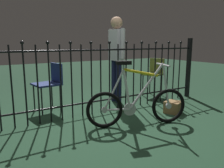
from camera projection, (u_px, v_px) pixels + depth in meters
ground_plane at (108, 125)px, 3.23m from camera, size 20.00×20.00×0.00m
iron_fence at (86, 77)px, 3.54m from camera, size 4.75×0.07×1.25m
bicycle at (137, 104)px, 3.15m from camera, size 1.39×0.58×0.92m
chair_navy at (50, 81)px, 3.82m from camera, size 0.47×0.46×0.81m
chair_olive at (154, 72)px, 4.95m from camera, size 0.47×0.47×0.81m
person_visitor at (117, 52)px, 4.29m from camera, size 0.22×0.48×1.63m
display_crate at (173, 107)px, 3.76m from camera, size 0.32×0.32×0.19m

